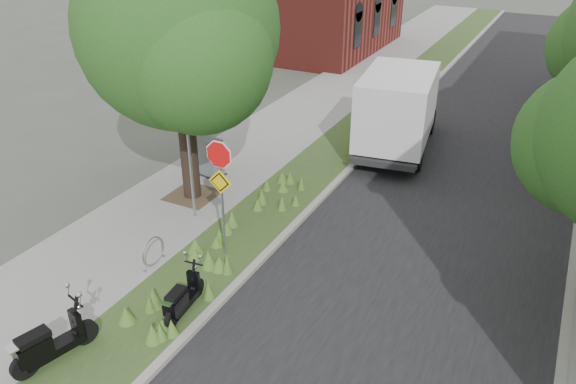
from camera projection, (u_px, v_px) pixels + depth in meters
name	position (u px, v px, depth m)	size (l,w,h in m)	color
ground	(262.00, 286.00, 13.26)	(120.00, 120.00, 0.00)	#4C5147
sidewalk_near	(292.00, 121.00, 22.82)	(3.50, 60.00, 0.12)	gray
verge	(356.00, 133.00, 21.71)	(2.00, 60.00, 0.12)	#294A1F
kerb_near	(380.00, 137.00, 21.30)	(0.20, 60.00, 0.13)	#9E9991
road	(474.00, 156.00, 19.91)	(7.00, 60.00, 0.01)	black
street_tree_main	(178.00, 39.00, 14.93)	(6.21, 5.54, 7.66)	black
bare_post	(189.00, 151.00, 14.99)	(0.08, 0.08, 4.00)	#A5A8AD
bike_hoop	(153.00, 251.00, 13.65)	(0.06, 0.78, 0.77)	#A5A8AD
sign_assembly	(220.00, 176.00, 13.21)	(0.94, 0.08, 3.22)	#A5A8AD
scooter_near	(45.00, 348.00, 10.67)	(0.67, 1.75, 0.85)	black
scooter_far	(181.00, 302.00, 11.98)	(0.42, 1.52, 0.73)	black
box_truck	(399.00, 106.00, 19.68)	(2.94, 5.83, 2.53)	#262628
utility_cabinet	(210.00, 157.00, 18.07)	(1.02, 0.78, 1.23)	#262628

